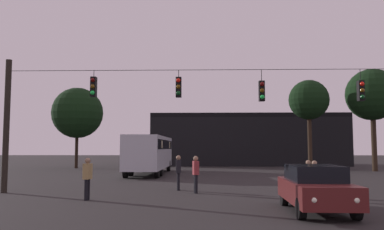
% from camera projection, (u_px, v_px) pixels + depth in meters
% --- Properties ---
extents(ground_plane, '(168.00, 168.00, 0.00)m').
position_uv_depth(ground_plane, '(216.00, 176.00, 28.82)').
color(ground_plane, black).
rests_on(ground_plane, ground).
extents(overhead_signal_span, '(20.85, 0.44, 6.32)m').
position_uv_depth(overhead_signal_span, '(223.00, 114.00, 18.34)').
color(overhead_signal_span, black).
rests_on(overhead_signal_span, ground).
extents(city_bus, '(2.64, 11.02, 3.00)m').
position_uv_depth(city_bus, '(150.00, 151.00, 31.60)').
color(city_bus, '#B7BCC6').
rests_on(city_bus, ground).
extents(car_near_right, '(1.94, 4.39, 1.52)m').
position_uv_depth(car_near_right, '(315.00, 187.00, 12.94)').
color(car_near_right, '#511919').
rests_on(car_near_right, ground).
extents(pedestrian_crossing_left, '(0.27, 0.38, 1.73)m').
position_uv_depth(pedestrian_crossing_left, '(178.00, 170.00, 19.50)').
color(pedestrian_crossing_left, black).
rests_on(pedestrian_crossing_left, ground).
extents(pedestrian_crossing_center, '(0.33, 0.41, 1.58)m').
position_uv_depth(pedestrian_crossing_center, '(315.00, 178.00, 15.94)').
color(pedestrian_crossing_center, black).
rests_on(pedestrian_crossing_center, ground).
extents(pedestrian_crossing_right, '(0.31, 0.40, 1.56)m').
position_uv_depth(pedestrian_crossing_right, '(309.00, 176.00, 17.12)').
color(pedestrian_crossing_right, black).
rests_on(pedestrian_crossing_right, ground).
extents(pedestrian_near_bus, '(0.32, 0.41, 1.69)m').
position_uv_depth(pedestrian_near_bus, '(87.00, 176.00, 15.81)').
color(pedestrian_near_bus, black).
rests_on(pedestrian_near_bus, ground).
extents(pedestrian_trailing, '(0.32, 0.41, 1.72)m').
position_uv_depth(pedestrian_trailing, '(196.00, 172.00, 18.24)').
color(pedestrian_trailing, black).
rests_on(pedestrian_trailing, ground).
extents(corner_building, '(23.05, 9.08, 6.14)m').
position_uv_depth(corner_building, '(246.00, 140.00, 49.12)').
color(corner_building, black).
rests_on(corner_building, ground).
extents(tree_left_silhouette, '(4.73, 4.73, 9.33)m').
position_uv_depth(tree_left_silhouette, '(372.00, 95.00, 35.84)').
color(tree_left_silhouette, '#2D2116').
rests_on(tree_left_silhouette, ground).
extents(tree_behind_building, '(3.66, 3.66, 8.34)m').
position_uv_depth(tree_behind_building, '(309.00, 100.00, 36.04)').
color(tree_behind_building, '#2D2116').
rests_on(tree_behind_building, ground).
extents(tree_right_far, '(5.30, 5.30, 8.42)m').
position_uv_depth(tree_right_far, '(77.00, 113.00, 41.17)').
color(tree_right_far, black).
rests_on(tree_right_far, ground).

